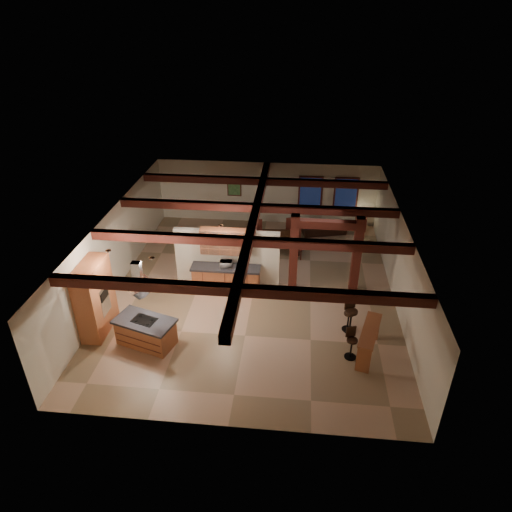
{
  "coord_description": "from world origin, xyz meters",
  "views": [
    {
      "loc": [
        1.47,
        -13.67,
        9.35
      ],
      "look_at": [
        0.05,
        0.5,
        1.22
      ],
      "focal_mm": 32.0,
      "sensor_mm": 36.0,
      "label": 1
    }
  ],
  "objects": [
    {
      "name": "bar_stool_c",
      "position": [
        3.24,
        -1.81,
        0.52
      ],
      "size": [
        0.36,
        0.36,
        1.02
      ],
      "color": "black",
      "rests_on": "ground"
    },
    {
      "name": "room_walls",
      "position": [
        0.0,
        0.0,
        1.78
      ],
      "size": [
        12.0,
        12.0,
        12.0
      ],
      "color": "beige",
      "rests_on": "ground"
    },
    {
      "name": "kitchen_island",
      "position": [
        -2.97,
        -3.13,
        0.45
      ],
      "size": [
        2.02,
        1.46,
        0.9
      ],
      "color": "#AA5C37",
      "rests_on": "ground"
    },
    {
      "name": "recessed_cans",
      "position": [
        -2.53,
        -1.93,
        2.87
      ],
      "size": [
        3.16,
        2.46,
        0.03
      ],
      "color": "silver",
      "rests_on": "room_walls"
    },
    {
      "name": "framed_art",
      "position": [
        -1.5,
        5.94,
        1.7
      ],
      "size": [
        0.65,
        0.05,
        0.85
      ],
      "color": "#431610",
      "rests_on": "room_walls"
    },
    {
      "name": "upper_display_cabinet",
      "position": [
        -1.0,
        0.31,
        1.85
      ],
      "size": [
        1.8,
        0.36,
        0.95
      ],
      "color": "#AA5C37",
      "rests_on": "partition_wall"
    },
    {
      "name": "back_windows",
      "position": [
        2.8,
        5.93,
        1.5
      ],
      "size": [
        2.7,
        0.07,
        1.7
      ],
      "color": "#431610",
      "rests_on": "room_walls"
    },
    {
      "name": "bar_counter",
      "position": [
        3.74,
        -2.95,
        0.62
      ],
      "size": [
        0.91,
        1.81,
        0.92
      ],
      "color": "#AA5C37",
      "rests_on": "ground"
    },
    {
      "name": "pantry_cabinet",
      "position": [
        -4.67,
        -2.6,
        1.2
      ],
      "size": [
        0.67,
        1.6,
        2.4
      ],
      "color": "#AA5C37",
      "rests_on": "ground"
    },
    {
      "name": "microwave",
      "position": [
        -0.98,
        0.11,
        1.06
      ],
      "size": [
        0.45,
        0.32,
        0.24
      ],
      "primitive_type": "imported",
      "rotation": [
        0.0,
        0.0,
        3.22
      ],
      "color": "silver",
      "rests_on": "back_counter"
    },
    {
      "name": "bar_stool_a",
      "position": [
        3.22,
        -3.11,
        0.52
      ],
      "size": [
        0.38,
        0.39,
        1.02
      ],
      "color": "black",
      "rests_on": "ground"
    },
    {
      "name": "bar_stool_b",
      "position": [
        3.3,
        -1.85,
        0.61
      ],
      "size": [
        0.44,
        0.45,
        1.2
      ],
      "color": "black",
      "rests_on": "ground"
    },
    {
      "name": "table_lamp",
      "position": [
        4.36,
        5.55,
        0.87
      ],
      "size": [
        0.31,
        0.31,
        0.36
      ],
      "color": "black",
      "rests_on": "side_table"
    },
    {
      "name": "sofa",
      "position": [
        2.68,
        5.04,
        0.29
      ],
      "size": [
        2.08,
        1.24,
        0.57
      ],
      "primitive_type": "imported",
      "rotation": [
        0.0,
        0.0,
        3.4
      ],
      "color": "black",
      "rests_on": "ground"
    },
    {
      "name": "partition_wall",
      "position": [
        -1.0,
        0.5,
        1.1
      ],
      "size": [
        3.8,
        0.18,
        2.2
      ],
      "primitive_type": "cube",
      "color": "beige",
      "rests_on": "ground"
    },
    {
      "name": "back_counter",
      "position": [
        -1.0,
        0.11,
        0.48
      ],
      "size": [
        2.5,
        0.66,
        0.94
      ],
      "color": "#AA5C37",
      "rests_on": "ground"
    },
    {
      "name": "range_hood",
      "position": [
        -2.97,
        -3.13,
        1.78
      ],
      "size": [
        1.1,
        1.1,
        1.4
      ],
      "color": "silver",
      "rests_on": "room_walls"
    },
    {
      "name": "timber_posts",
      "position": [
        2.5,
        0.5,
        1.76
      ],
      "size": [
        2.5,
        0.3,
        2.9
      ],
      "color": "#431610",
      "rests_on": "ground"
    },
    {
      "name": "dining_chairs",
      "position": [
        0.61,
        3.18,
        0.63
      ],
      "size": [
        2.25,
        2.25,
        1.24
      ],
      "color": "#431610",
      "rests_on": "ground"
    },
    {
      "name": "side_table",
      "position": [
        4.36,
        5.55,
        0.31
      ],
      "size": [
        0.53,
        0.53,
        0.61
      ],
      "primitive_type": "cube",
      "rotation": [
        0.0,
        0.0,
        -0.07
      ],
      "color": "#431610",
      "rests_on": "ground"
    },
    {
      "name": "ceiling_beams",
      "position": [
        0.0,
        0.0,
        2.76
      ],
      "size": [
        10.0,
        12.0,
        0.28
      ],
      "color": "#431610",
      "rests_on": "room_walls"
    },
    {
      "name": "dining_table",
      "position": [
        0.61,
        3.18,
        0.36
      ],
      "size": [
        2.09,
        1.26,
        0.71
      ],
      "primitive_type": "imported",
      "rotation": [
        0.0,
        0.0,
        0.07
      ],
      "color": "#3C1F0F",
      "rests_on": "ground"
    },
    {
      "name": "ground",
      "position": [
        0.0,
        0.0,
        0.0
      ],
      "size": [
        12.0,
        12.0,
        0.0
      ],
      "primitive_type": "plane",
      "color": "tan",
      "rests_on": "ground"
    }
  ]
}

